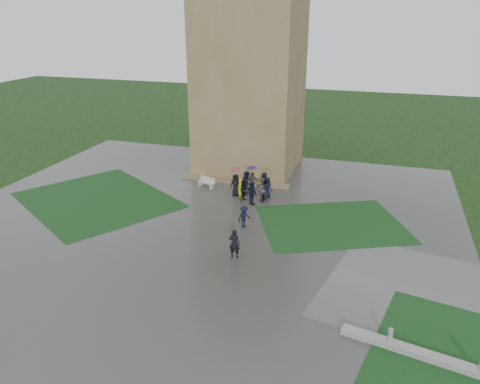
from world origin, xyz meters
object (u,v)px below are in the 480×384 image
(tower, at_px, (251,63))
(bench, at_px, (207,182))
(pedestrian_mid, at_px, (244,217))
(pedestrian_near, at_px, (234,244))

(tower, relative_size, bench, 11.68)
(bench, xyz_separation_m, pedestrian_mid, (4.92, -6.04, 0.29))
(bench, bearing_deg, tower, 96.30)
(tower, distance_m, pedestrian_mid, 15.05)
(tower, relative_size, pedestrian_mid, 12.29)
(tower, height_order, bench, tower)
(bench, distance_m, pedestrian_mid, 7.80)
(pedestrian_near, bearing_deg, pedestrian_mid, -83.38)
(tower, xyz_separation_m, bench, (-1.75, -6.14, -8.54))
(bench, bearing_deg, pedestrian_near, -38.68)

